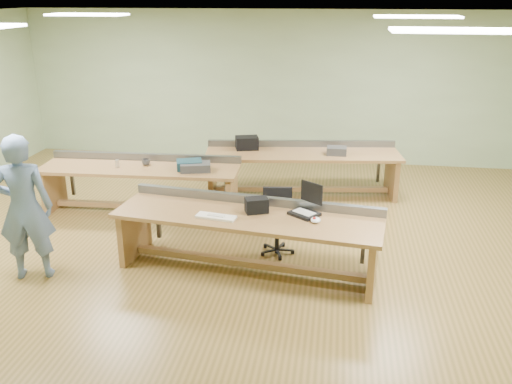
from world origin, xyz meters
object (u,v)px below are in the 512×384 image
Objects in this scene: workbench_back at (302,163)px; person at (24,208)px; workbench_front at (248,228)px; camera_bag at (257,205)px; parts_bin_teal at (189,165)px; mug at (146,162)px; task_chair at (277,230)px; workbench_mid at (141,178)px; drinks_can at (117,163)px; laptop_base at (304,214)px; parts_bin_grey at (195,167)px.

person is at bearing -139.57° from workbench_back.
workbench_back is (0.46, 2.84, -0.00)m from workbench_front.
workbench_back is 2.80m from camera_bag.
workbench_front is 8.85× the size of parts_bin_teal.
camera_bag is at bearing -105.25° from workbench_back.
workbench_front is 1.00× the size of workbench_back.
parts_bin_teal is (-1.29, 1.57, -0.03)m from camera_bag.
mug is (-0.72, 0.08, -0.02)m from parts_bin_teal.
task_chair is at bearing -28.10° from mug.
workbench_front is 2.59m from workbench_mid.
workbench_front is 2.81m from drinks_can.
workbench_back is 3.07m from drinks_can.
laptop_base is 2.30m from parts_bin_grey.
person is at bearing -132.44° from laptop_base.
laptop_base is at bearing -40.41° from parts_bin_grey.
task_chair is (0.30, 0.54, -0.25)m from workbench_front.
parts_bin_grey is at bearing -8.33° from workbench_mid.
task_chair is 1.93× the size of parts_bin_grey.
parts_bin_teal is (-1.19, 1.65, 0.25)m from workbench_front.
workbench_back reaches higher than laptop_base.
parts_bin_teal reaches higher than workbench_back.
person is at bearing -160.44° from workbench_front.
workbench_back is at bearing 79.60° from task_chair.
task_chair is at bearing 67.95° from workbench_front.
parts_bin_grey is (0.92, -0.09, 0.25)m from workbench_mid.
workbench_back is at bearing -149.57° from person.
workbench_back is 2.05m from parts_bin_teal.
person reaches higher than camera_bag.
workbench_mid is at bearing -162.03° from workbench_back.
workbench_mid is 0.42m from drinks_can.
workbench_back is 26.54× the size of mug.
camera_bag is at bearing -143.87° from laptop_base.
drinks_can is (-2.62, 1.02, 0.49)m from task_chair.
person reaches higher than parts_bin_grey.
parts_bin_teal reaches higher than drinks_can.
task_chair is 2.56m from mug.
mug is (-0.84, 0.16, -0.01)m from parts_bin_grey.
drinks_can is at bearing -166.83° from workbench_mid.
workbench_back is 12.28× the size of camera_bag.
camera_bag is 2.16× the size of mug.
workbench_front and workbench_mid have the same top height.
mug is (-2.21, 1.18, 0.48)m from task_chair.
workbench_front is at bearing -137.42° from laptop_base.
mug is at bearing -124.19° from person.
drinks_can is (-2.32, 1.57, 0.24)m from workbench_front.
laptop_base is 0.38× the size of task_chair.
parts_bin_teal is at bearing 4.33° from drinks_can.
mug is at bearing 39.67° from workbench_mid.
workbench_front is 10.23× the size of laptop_base.
workbench_front is 0.67m from task_chair.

